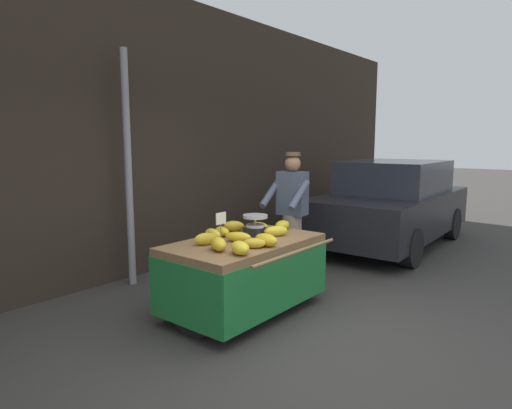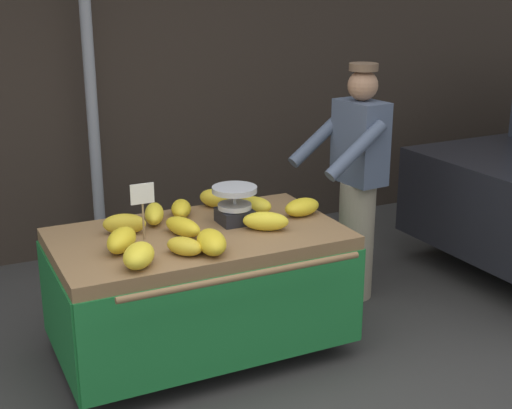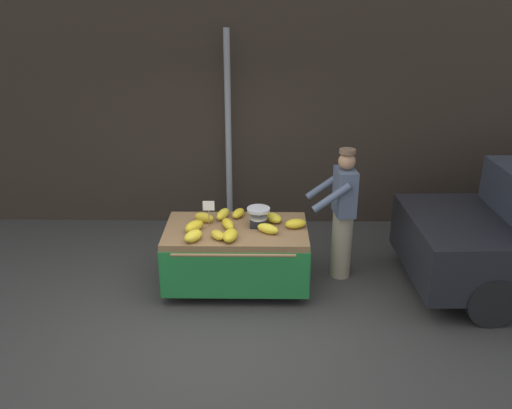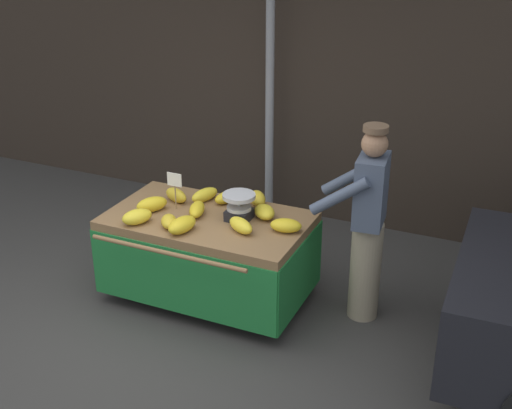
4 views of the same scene
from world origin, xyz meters
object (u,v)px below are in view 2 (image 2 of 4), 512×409
Objects in this scene: banana_bunch_3 at (185,246)px; banana_bunch_0 at (302,207)px; banana_bunch_1 at (154,214)px; banana_bunch_7 at (211,242)px; banana_bunch_6 at (122,240)px; banana_bunch_2 at (216,198)px; vendor_person at (357,183)px; banana_cart at (199,266)px; banana_bunch_11 at (139,256)px; banana_bunch_5 at (183,227)px; banana_bunch_9 at (253,205)px; street_pole at (90,82)px; banana_bunch_10 at (181,209)px; banana_bunch_8 at (266,221)px; price_sign at (142,199)px; weighing_scale at (235,205)px; banana_bunch_4 at (124,224)px.

banana_bunch_0 is at bearing 19.08° from banana_bunch_3.
banana_bunch_1 is 1.00× the size of banana_bunch_7.
banana_bunch_2 is at bearing 32.69° from banana_bunch_6.
banana_bunch_7 is 0.17× the size of vendor_person.
banana_cart is 0.66m from banana_bunch_11.
banana_bunch_9 reaches higher than banana_bunch_5.
banana_bunch_1 is 0.71m from banana_bunch_11.
street_pole is at bearing 117.20° from banana_bunch_0.
banana_bunch_10 is at bearing 84.36° from banana_bunch_7.
banana_bunch_0 is 1.04× the size of banana_bunch_10.
banana_bunch_2 reaches higher than banana_bunch_3.
banana_bunch_7 is (0.05, -0.33, 0.01)m from banana_bunch_5.
banana_bunch_2 reaches higher than banana_bunch_1.
banana_bunch_7 is 1.05× the size of banana_bunch_8.
banana_bunch_11 is at bearing -134.98° from banana_bunch_2.
banana_bunch_7 reaches higher than banana_bunch_9.
banana_bunch_2 reaches higher than banana_bunch_0.
banana_bunch_7 is at bearing -28.72° from banana_bunch_6.
banana_bunch_5 is at bearing -108.35° from banana_bunch_10.
banana_bunch_1 is 0.50m from banana_bunch_6.
street_pole is 2.18m from banana_bunch_3.
banana_cart is at bearing -4.70° from price_sign.
banana_bunch_7 is (0.28, -0.37, -0.18)m from price_sign.
street_pole is 1.62m from banana_bunch_1.
price_sign is at bearing -176.17° from weighing_scale.
banana_bunch_3 reaches higher than banana_cart.
banana_bunch_0 is 1.07× the size of banana_bunch_9.
banana_bunch_4 is 0.62m from banana_bunch_7.
banana_bunch_6 is (-0.49, -0.10, 0.28)m from banana_cart.
price_sign is at bearing 179.28° from banana_bunch_0.
banana_bunch_5 is at bearing 71.73° from banana_bunch_3.
banana_bunch_8 is (0.44, 0.20, -0.01)m from banana_bunch_7.
banana_bunch_1 is 0.71m from banana_bunch_8.
banana_bunch_0 is 0.89× the size of banana_bunch_7.
street_pole is at bearing 135.49° from vendor_person.
banana_bunch_6 is at bearing -109.01° from banana_bunch_4.
banana_bunch_8 reaches higher than banana_bunch_9.
banana_bunch_10 is at bearing 71.69° from banana_bunch_3.
banana_bunch_11 is (-1.20, -0.37, 0.01)m from banana_bunch_0.
vendor_person reaches higher than banana_bunch_5.
banana_bunch_4 and banana_bunch_7 have the same top height.
banana_bunch_4 is (-0.40, 0.17, 0.28)m from banana_cart.
banana_bunch_10 is at bearing 155.55° from banana_bunch_0.
banana_bunch_7 is at bearing -78.49° from banana_bunch_1.
vendor_person is at bearing 11.82° from banana_bunch_5.
weighing_scale is 1.01× the size of banana_bunch_8.
banana_bunch_8 is 0.89m from banana_bunch_11.
banana_bunch_0 is at bearing -16.99° from banana_bunch_1.
banana_bunch_0 is 1.14m from banana_bunch_4.
banana_bunch_0 is at bearing -0.72° from price_sign.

